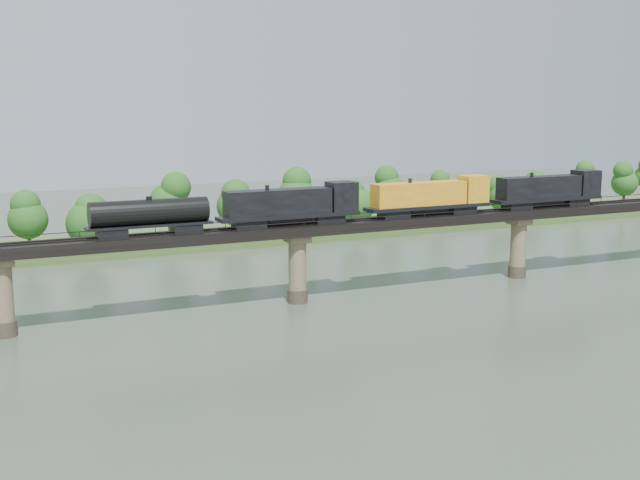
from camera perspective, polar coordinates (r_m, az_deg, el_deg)
name	(u,v)px	position (r m, az deg, el deg)	size (l,w,h in m)	color
ground	(404,362)	(91.92, 5.98, -8.63)	(400.00, 400.00, 0.00)	#354334
far_bank	(192,239)	(168.17, -9.12, 0.07)	(300.00, 24.00, 1.60)	#345120
bridge	(297,266)	(116.31, -1.62, -1.85)	(236.00, 30.00, 11.50)	#473A2D
bridge_superstructure	(297,223)	(115.19, -1.63, 1.24)	(220.00, 4.90, 0.75)	black
far_treeline	(156,205)	(160.64, -11.57, 2.43)	(289.06, 17.54, 13.60)	#382619
freight_train	(386,200)	(121.34, 4.68, 2.85)	(85.78, 3.34, 5.90)	black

